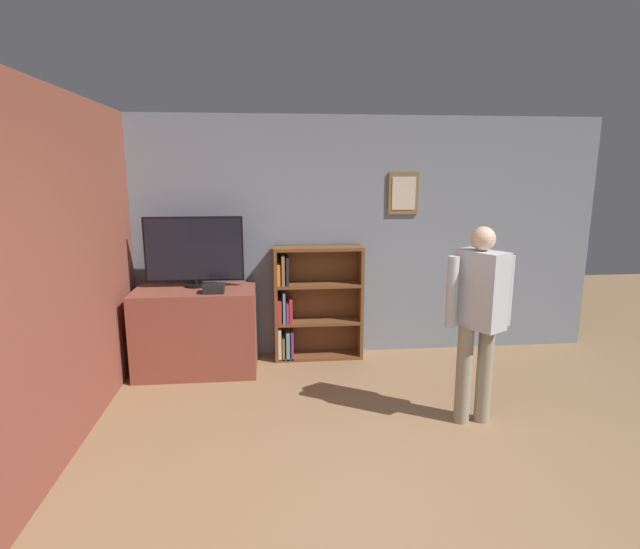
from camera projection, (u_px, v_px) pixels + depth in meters
name	position (u px, v px, depth m)	size (l,w,h in m)	color
ground_plane	(388.00, 546.00, 2.85)	(14.00, 14.00, 0.00)	#93704C
wall_back	(327.00, 238.00, 5.66)	(6.29, 0.09, 2.70)	gray
wall_side_brick	(74.00, 269.00, 3.90)	(0.06, 4.74, 2.70)	brown
tv_ledge	(197.00, 330.00, 5.27)	(1.25, 0.67, 0.90)	brown
television	(194.00, 251.00, 5.21)	(1.02, 0.22, 0.74)	black
game_console	(214.00, 288.00, 5.02)	(0.21, 0.17, 0.09)	black
bookshelf	(310.00, 305.00, 5.62)	(0.99, 0.28, 1.28)	brown
person	(478.00, 310.00, 4.08)	(0.55, 0.46, 1.67)	gray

